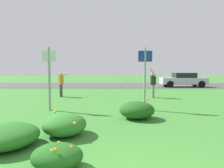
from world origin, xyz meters
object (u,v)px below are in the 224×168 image
sign_post_by_roadside (145,72)px  person_thrower_orange_shirt (61,82)px  car_silver_center_left (183,80)px  frisbee_lime (127,81)px  person_catcher_dark_shirt (153,82)px  sign_post_near_path (49,72)px

sign_post_by_roadside → person_thrower_orange_shirt: 6.33m
sign_post_by_roadside → car_silver_center_left: (5.82, 12.66, -0.80)m
sign_post_by_roadside → car_silver_center_left: size_ratio=0.57×
frisbee_lime → person_catcher_dark_shirt: bearing=5.6°
sign_post_near_path → person_catcher_dark_shirt: (4.95, 4.12, -0.62)m
sign_post_near_path → frisbee_lime: bearing=49.8°
sign_post_near_path → sign_post_by_roadside: (3.86, 0.14, 0.00)m
sign_post_near_path → frisbee_lime: 5.21m
sign_post_near_path → frisbee_lime: sign_post_near_path is taller
sign_post_near_path → person_thrower_orange_shirt: bearing=99.3°
person_catcher_dark_shirt → car_silver_center_left: (4.73, 8.68, -0.19)m
sign_post_by_roadside → person_catcher_dark_shirt: sign_post_by_roadside is taller
sign_post_near_path → sign_post_by_roadside: bearing=2.0°
sign_post_by_roadside → car_silver_center_left: sign_post_by_roadside is taller
sign_post_by_roadside → person_catcher_dark_shirt: (1.09, 3.98, -0.62)m
person_catcher_dark_shirt → car_silver_center_left: size_ratio=0.39×
person_thrower_orange_shirt → car_silver_center_left: (10.41, 8.34, -0.18)m
sign_post_near_path → car_silver_center_left: bearing=52.9°
person_thrower_orange_shirt → person_catcher_dark_shirt: (5.68, -0.34, 0.01)m
frisbee_lime → person_thrower_orange_shirt: bearing=173.0°
sign_post_near_path → frisbee_lime: (3.35, 3.96, -0.51)m
sign_post_near_path → sign_post_by_roadside: sign_post_by_roadside is taller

